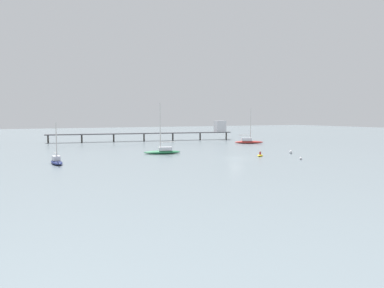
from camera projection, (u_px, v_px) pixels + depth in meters
ground_plane at (236, 158)px, 72.13m from camera, size 400.00×400.00×0.00m
pier at (179, 130)px, 125.33m from camera, size 61.85×11.84×6.70m
sailboat_red at (248, 141)px, 110.84m from camera, size 8.86×5.60×10.64m
sailboat_green at (163, 151)px, 80.52m from camera, size 8.51×4.45×11.26m
sailboat_navy at (57, 161)px, 63.46m from camera, size 2.00×6.13×7.31m
dinghy_yellow at (260, 155)px, 75.71m from camera, size 2.42×2.27×1.14m
mooring_buoy_outer at (301, 158)px, 69.55m from camera, size 0.55×0.55×0.55m
mooring_buoy_mid at (291, 152)px, 81.13m from camera, size 0.74×0.74×0.74m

